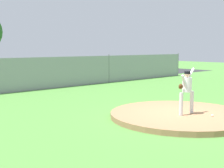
{
  "coord_description": "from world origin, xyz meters",
  "views": [
    {
      "loc": [
        -9.09,
        -6.23,
        2.48
      ],
      "look_at": [
        -0.49,
        3.07,
        0.99
      ],
      "focal_mm": 49.14,
      "sensor_mm": 36.0,
      "label": 1
    }
  ],
  "objects_px": {
    "parked_car_white": "(47,71)",
    "traffic_cone_orange": "(104,71)",
    "pitcher_youth": "(187,88)",
    "baseball": "(212,115)",
    "parked_car_navy": "(87,67)"
  },
  "relations": [
    {
      "from": "pitcher_youth",
      "to": "traffic_cone_orange",
      "type": "distance_m",
      "value": 19.46
    },
    {
      "from": "pitcher_youth",
      "to": "parked_car_white",
      "type": "xyz_separation_m",
      "value": [
        3.02,
        14.37,
        -0.35
      ]
    },
    {
      "from": "parked_car_white",
      "to": "baseball",
      "type": "bearing_deg",
      "value": -99.99
    },
    {
      "from": "pitcher_youth",
      "to": "baseball",
      "type": "height_order",
      "value": "pitcher_youth"
    },
    {
      "from": "pitcher_youth",
      "to": "parked_car_white",
      "type": "height_order",
      "value": "pitcher_youth"
    },
    {
      "from": "pitcher_youth",
      "to": "parked_car_navy",
      "type": "relative_size",
      "value": 0.39
    },
    {
      "from": "pitcher_youth",
      "to": "baseball",
      "type": "relative_size",
      "value": 21.72
    },
    {
      "from": "pitcher_youth",
      "to": "baseball",
      "type": "distance_m",
      "value": 1.26
    },
    {
      "from": "baseball",
      "to": "parked_car_navy",
      "type": "relative_size",
      "value": 0.02
    },
    {
      "from": "parked_car_white",
      "to": "traffic_cone_orange",
      "type": "relative_size",
      "value": 8.41
    },
    {
      "from": "pitcher_youth",
      "to": "parked_car_navy",
      "type": "bearing_deg",
      "value": 63.82
    },
    {
      "from": "parked_car_white",
      "to": "traffic_cone_orange",
      "type": "distance_m",
      "value": 7.79
    },
    {
      "from": "parked_car_navy",
      "to": "pitcher_youth",
      "type": "bearing_deg",
      "value": -116.18
    },
    {
      "from": "pitcher_youth",
      "to": "parked_car_white",
      "type": "bearing_deg",
      "value": 78.12
    },
    {
      "from": "parked_car_white",
      "to": "traffic_cone_orange",
      "type": "bearing_deg",
      "value": 14.69
    }
  ]
}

